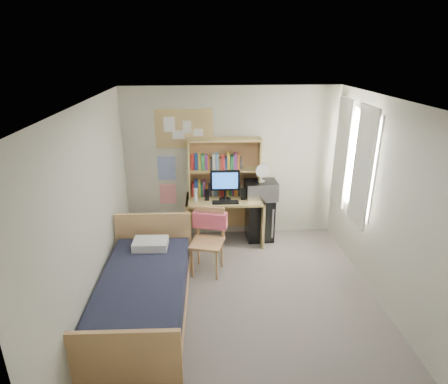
{
  "coord_description": "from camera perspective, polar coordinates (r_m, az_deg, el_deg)",
  "views": [
    {
      "loc": [
        -0.52,
        -4.02,
        3.14
      ],
      "look_at": [
        -0.18,
        1.2,
        1.13
      ],
      "focal_mm": 30.0,
      "sensor_mm": 36.0,
      "label": 1
    }
  ],
  "objects": [
    {
      "name": "speaker_left",
      "position": [
        6.15,
        -2.64,
        -0.45
      ],
      "size": [
        0.07,
        0.07,
        0.18
      ],
      "primitive_type": "cube",
      "rotation": [
        0.0,
        0.0,
        -0.02
      ],
      "color": "black",
      "rests_on": "desk"
    },
    {
      "name": "desk_chair",
      "position": [
        5.52,
        -2.58,
        -7.7
      ],
      "size": [
        0.6,
        0.6,
        0.99
      ],
      "primitive_type": "cube",
      "rotation": [
        0.0,
        0.0,
        -0.26
      ],
      "color": "tan",
      "rests_on": "floor"
    },
    {
      "name": "hoodie",
      "position": [
        5.57,
        -2.14,
        -4.28
      ],
      "size": [
        0.53,
        0.28,
        0.24
      ],
      "primitive_type": "cube",
      "rotation": [
        0.0,
        0.0,
        -0.26
      ],
      "color": "#EA596F",
      "rests_on": "desk_chair"
    },
    {
      "name": "poster_japan",
      "position": [
        6.58,
        -8.51,
        -0.28
      ],
      "size": [
        0.28,
        0.01,
        0.36
      ],
      "primitive_type": "cube",
      "color": "red",
      "rests_on": "wall_back"
    },
    {
      "name": "keyboard",
      "position": [
        6.06,
        0.22,
        -1.58
      ],
      "size": [
        0.43,
        0.14,
        0.02
      ],
      "primitive_type": "cube",
      "rotation": [
        0.0,
        0.0,
        -0.02
      ],
      "color": "black",
      "rests_on": "desk"
    },
    {
      "name": "floor",
      "position": [
        5.14,
        3.03,
        -16.87
      ],
      "size": [
        3.6,
        4.2,
        0.02
      ],
      "primitive_type": "cube",
      "color": "gray",
      "rests_on": "ground"
    },
    {
      "name": "mini_fridge",
      "position": [
        6.56,
        5.44,
        -3.99
      ],
      "size": [
        0.47,
        0.47,
        0.76
      ],
      "primitive_type": "cube",
      "rotation": [
        0.0,
        0.0,
        0.04
      ],
      "color": "black",
      "rests_on": "floor"
    },
    {
      "name": "monitor",
      "position": [
        6.1,
        0.15,
        1.02
      ],
      "size": [
        0.47,
        0.04,
        0.51
      ],
      "primitive_type": "cube",
      "rotation": [
        0.0,
        0.0,
        -0.02
      ],
      "color": "black",
      "rests_on": "desk"
    },
    {
      "name": "desk_fan",
      "position": [
        6.24,
        5.74,
        2.85
      ],
      "size": [
        0.24,
        0.24,
        0.29
      ],
      "primitive_type": "cylinder",
      "rotation": [
        0.0,
        0.0,
        0.04
      ],
      "color": "white",
      "rests_on": "microwave"
    },
    {
      "name": "window_unit",
      "position": [
        5.9,
        19.13,
        4.68
      ],
      "size": [
        0.1,
        1.4,
        1.7
      ],
      "primitive_type": "cube",
      "color": "white",
      "rests_on": "wall_right"
    },
    {
      "name": "wall_back",
      "position": [
        6.42,
        1.1,
        4.31
      ],
      "size": [
        3.6,
        0.04,
        2.6
      ],
      "primitive_type": "cube",
      "color": "beige",
      "rests_on": "floor"
    },
    {
      "name": "microwave",
      "position": [
        6.33,
        5.64,
        0.31
      ],
      "size": [
        0.54,
        0.42,
        0.3
      ],
      "primitive_type": "cube",
      "rotation": [
        0.0,
        0.0,
        0.04
      ],
      "color": "#BBBBC0",
      "rests_on": "mini_fridge"
    },
    {
      "name": "hutch",
      "position": [
        6.23,
        0.05,
        3.74
      ],
      "size": [
        1.2,
        0.32,
        0.98
      ],
      "primitive_type": "cube",
      "rotation": [
        0.0,
        0.0,
        -0.02
      ],
      "color": "tan",
      "rests_on": "desk"
    },
    {
      "name": "wall_left",
      "position": [
        4.61,
        -19.53,
        -3.87
      ],
      "size": [
        0.04,
        4.2,
        2.6
      ],
      "primitive_type": "cube",
      "color": "beige",
      "rests_on": "floor"
    },
    {
      "name": "water_bottle",
      "position": [
        6.11,
        -4.33,
        -0.44
      ],
      "size": [
        0.07,
        0.07,
        0.22
      ],
      "primitive_type": "cylinder",
      "rotation": [
        0.0,
        0.0,
        -0.02
      ],
      "color": "white",
      "rests_on": "desk"
    },
    {
      "name": "poster_wave",
      "position": [
        6.43,
        -8.74,
        3.63
      ],
      "size": [
        0.3,
        0.01,
        0.42
      ],
      "primitive_type": "cube",
      "color": "#2948A6",
      "rests_on": "wall_back"
    },
    {
      "name": "bed",
      "position": [
        4.85,
        -12.14,
        -15.61
      ],
      "size": [
        1.1,
        2.12,
        0.58
      ],
      "primitive_type": "cube",
      "rotation": [
        0.0,
        0.0,
        -0.03
      ],
      "color": "black",
      "rests_on": "floor"
    },
    {
      "name": "ceiling",
      "position": [
        4.09,
        3.74,
        13.35
      ],
      "size": [
        3.6,
        4.2,
        0.02
      ],
      "primitive_type": "cube",
      "color": "silver",
      "rests_on": "wall_back"
    },
    {
      "name": "wall_right",
      "position": [
        5.0,
        24.32,
        -2.59
      ],
      "size": [
        0.04,
        4.2,
        2.6
      ],
      "primitive_type": "cube",
      "color": "beige",
      "rests_on": "floor"
    },
    {
      "name": "speaker_right",
      "position": [
        6.18,
        2.93,
        -0.32
      ],
      "size": [
        0.08,
        0.08,
        0.19
      ],
      "primitive_type": "cube",
      "rotation": [
        0.0,
        0.0,
        -0.02
      ],
      "color": "black",
      "rests_on": "desk"
    },
    {
      "name": "pillow",
      "position": [
        5.29,
        -11.12,
        -7.77
      ],
      "size": [
        0.48,
        0.34,
        0.11
      ],
      "primitive_type": "cube",
      "rotation": [
        0.0,
        0.0,
        -0.03
      ],
      "color": "white",
      "rests_on": "bed"
    },
    {
      "name": "desk",
      "position": [
        6.41,
        0.12,
        -4.3
      ],
      "size": [
        1.3,
        0.66,
        0.8
      ],
      "primitive_type": "cube",
      "rotation": [
        0.0,
        0.0,
        -0.02
      ],
      "color": "tan",
      "rests_on": "floor"
    },
    {
      "name": "bulletin_board",
      "position": [
        6.23,
        -6.11,
        9.58
      ],
      "size": [
        0.94,
        0.03,
        0.64
      ],
      "primitive_type": "cube",
      "color": "tan",
      "rests_on": "wall_back"
    },
    {
      "name": "curtain_left",
      "position": [
        5.54,
        20.36,
        3.5
      ],
      "size": [
        0.04,
        0.55,
        1.7
      ],
      "primitive_type": "cube",
      "color": "white",
      "rests_on": "wall_right"
    },
    {
      "name": "wall_front",
      "position": [
        2.71,
        9.08,
        -22.05
      ],
      "size": [
        3.6,
        0.04,
        2.6
      ],
      "primitive_type": "cube",
      "color": "beige",
      "rests_on": "floor"
    },
    {
      "name": "curtain_right",
      "position": [
        6.25,
        17.52,
        5.73
      ],
      "size": [
        0.04,
        0.55,
        1.7
      ],
      "primitive_type": "cube",
      "color": "white",
      "rests_on": "wall_right"
    }
  ]
}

